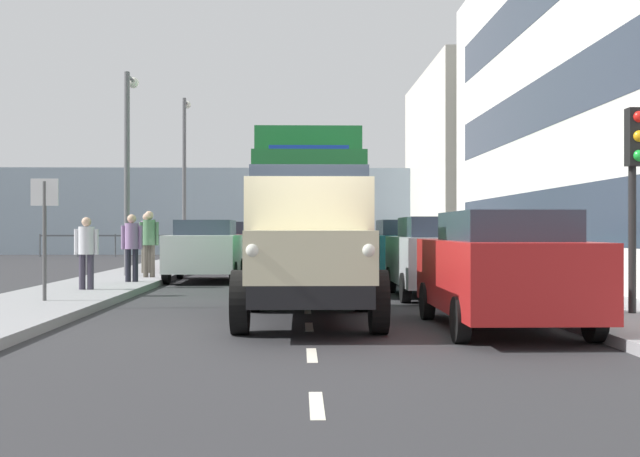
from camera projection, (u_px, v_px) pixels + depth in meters
The scene contains 23 objects.
ground_plane at pixel (305, 280), 23.77m from camera, with size 80.00×80.00×0.00m, color #2D2D30.
sidewalk_left at pixel (478, 277), 23.89m from camera, with size 2.50×42.58×0.15m, color gray.
sidewalk_right at pixel (130, 278), 23.65m from camera, with size 2.50×42.58×0.15m, color gray.
road_centreline_markings at pixel (305, 281), 23.21m from camera, with size 0.12×38.85×0.01m.
building_far_block at pixel (488, 166), 43.29m from camera, with size 6.94×13.82×9.57m.
sea_horizon at pixel (302, 211), 48.06m from camera, with size 80.00×0.80×5.00m, color #8C9EAD.
seawall_railing at pixel (302, 239), 44.46m from camera, with size 28.08×0.08×1.20m.
truck_vintage_cream at pixel (309, 248), 12.84m from camera, with size 2.17×5.64×2.43m.
lorry_cargo_green at pixel (308, 205), 21.01m from camera, with size 2.58×8.20×3.87m.
car_red_kerbside_near at pixel (502, 268), 12.03m from camera, with size 1.92×4.49×1.72m.
car_silver_kerbside_1 at pixel (437, 256), 17.73m from camera, with size 1.86×4.18×1.72m.
car_teal_kerbside_2 at pixel (404, 250), 23.23m from camera, with size 1.85×3.86×1.72m.
car_white_oppositeside_0 at pixel (205, 249), 23.24m from camera, with size 1.95×3.96×1.72m.
car_maroon_oppositeside_1 at pixel (224, 245), 28.96m from camera, with size 1.91×4.37×1.72m.
pedestrian_near_railing at pixel (86, 247), 18.06m from camera, with size 0.53×0.34×1.58m.
pedestrian_strolling at pixel (132, 242), 20.69m from camera, with size 0.53×0.34×1.69m.
pedestrian_couple_b at pixel (149, 238), 22.65m from camera, with size 0.53×0.34×1.81m.
pedestrian_couple_a at pixel (147, 238), 24.86m from camera, with size 0.53×0.34×1.80m.
pedestrian_with_bag at pixel (147, 239), 26.75m from camera, with size 0.53×0.34×1.69m.
traffic_light_near at pixel (635, 165), 12.90m from camera, with size 0.28×0.41×3.20m.
lamp_post_promenade at pixel (128, 153), 23.64m from camera, with size 0.32×1.14×5.79m.
lamp_post_far at pixel (185, 164), 34.79m from camera, with size 0.32×1.14×6.82m.
street_sign at pixel (45, 217), 15.25m from camera, with size 0.50×0.07×2.25m.
Camera 1 is at (0.14, 12.13, 1.47)m, focal length 46.53 mm.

